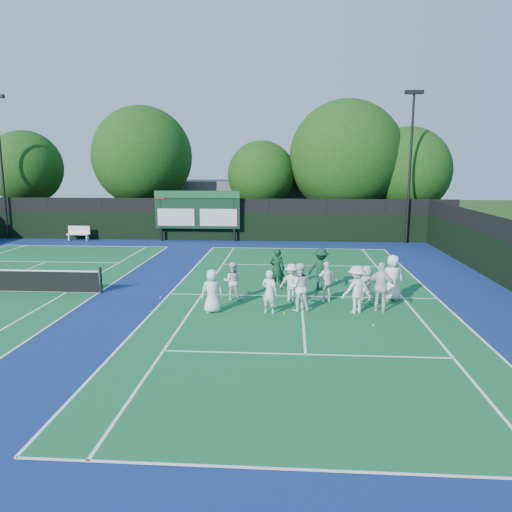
{
  "coord_description": "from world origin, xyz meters",
  "views": [
    {
      "loc": [
        -0.48,
        -18.91,
        5.33
      ],
      "look_at": [
        -2.0,
        3.0,
        1.3
      ],
      "focal_mm": 35.0,
      "sensor_mm": 36.0,
      "label": 1
    }
  ],
  "objects": [
    {
      "name": "player_back_0",
      "position": [
        -2.75,
        0.3,
        0.77
      ],
      "size": [
        0.76,
        0.6,
        1.54
      ],
      "primitive_type": "imported",
      "rotation": [
        0.0,
        0.0,
        3.16
      ],
      "color": "silver",
      "rests_on": "ground"
    },
    {
      "name": "coach_left",
      "position": [
        -1.03,
        2.16,
        0.9
      ],
      "size": [
        0.66,
        0.43,
        1.8
      ],
      "primitive_type": "imported",
      "rotation": [
        0.0,
        0.0,
        3.14
      ],
      "color": "#0E341D",
      "rests_on": "ground"
    },
    {
      "name": "tennis_ball_0",
      "position": [
        -0.66,
        -1.57,
        0.03
      ],
      "size": [
        0.07,
        0.07,
        0.07
      ],
      "primitive_type": "sphere",
      "color": "#D1D719",
      "rests_on": "ground"
    },
    {
      "name": "light_pole_left",
      "position": [
        -21.0,
        15.7,
        6.3
      ],
      "size": [
        1.2,
        0.3,
        10.12
      ],
      "color": "black",
      "rests_on": "ground"
    },
    {
      "name": "bench",
      "position": [
        -15.54,
        15.37,
        0.55
      ],
      "size": [
        1.65,
        0.55,
        1.03
      ],
      "color": "silver",
      "rests_on": "ground"
    },
    {
      "name": "coach_right",
      "position": [
        0.86,
        2.21,
        0.9
      ],
      "size": [
        1.31,
        0.98,
        1.81
      ],
      "primitive_type": "imported",
      "rotation": [
        0.0,
        0.0,
        2.85
      ],
      "color": "#0E3520",
      "rests_on": "ground"
    },
    {
      "name": "tree_a",
      "position": [
        -21.19,
        19.58,
        4.94
      ],
      "size": [
        5.78,
        5.78,
        7.99
      ],
      "color": "black",
      "rests_on": "ground"
    },
    {
      "name": "player_front_4",
      "position": [
        2.87,
        -0.94,
        0.92
      ],
      "size": [
        1.17,
        0.84,
        1.85
      ],
      "primitive_type": "imported",
      "rotation": [
        0.0,
        0.0,
        2.74
      ],
      "color": "silver",
      "rests_on": "ground"
    },
    {
      "name": "player_back_4",
      "position": [
        3.58,
        0.69,
        0.92
      ],
      "size": [
        0.94,
        0.66,
        1.83
      ],
      "primitive_type": "imported",
      "rotation": [
        0.0,
        0.0,
        3.22
      ],
      "color": "white",
      "rests_on": "ground"
    },
    {
      "name": "tree_c",
      "position": [
        -2.59,
        19.58,
        4.42
      ],
      "size": [
        5.16,
        5.16,
        7.14
      ],
      "color": "black",
      "rests_on": "ground"
    },
    {
      "name": "tennis_ball_1",
      "position": [
        0.88,
        1.72,
        0.03
      ],
      "size": [
        0.07,
        0.07,
        0.07
      ],
      "primitive_type": "sphere",
      "color": "#D1D719",
      "rests_on": "ground"
    },
    {
      "name": "tree_b",
      "position": [
        -11.78,
        19.58,
        5.75
      ],
      "size": [
        7.66,
        7.66,
        9.78
      ],
      "color": "black",
      "rests_on": "ground"
    },
    {
      "name": "court_apron",
      "position": [
        -6.0,
        1.0,
        0.0
      ],
      "size": [
        34.0,
        32.0,
        0.01
      ],
      "primitive_type": "cube",
      "color": "navy",
      "rests_on": "ground"
    },
    {
      "name": "tennis_ball_2",
      "position": [
        2.35,
        -2.67,
        0.03
      ],
      "size": [
        0.07,
        0.07,
        0.07
      ],
      "primitive_type": "sphere",
      "color": "#D1D719",
      "rests_on": "ground"
    },
    {
      "name": "scoreboard",
      "position": [
        -7.01,
        15.59,
        2.19
      ],
      "size": [
        6.0,
        0.21,
        3.55
      ],
      "color": "black",
      "rests_on": "ground"
    },
    {
      "name": "player_back_1",
      "position": [
        -0.4,
        0.27,
        0.75
      ],
      "size": [
        1.09,
        0.81,
        1.51
      ],
      "primitive_type": "imported",
      "rotation": [
        0.0,
        0.0,
        2.85
      ],
      "color": "silver",
      "rests_on": "ground"
    },
    {
      "name": "player_front_3",
      "position": [
        1.94,
        -1.14,
        0.87
      ],
      "size": [
        1.3,
        1.05,
        1.75
      ],
      "primitive_type": "imported",
      "rotation": [
        0.0,
        0.0,
        3.56
      ],
      "color": "white",
      "rests_on": "ground"
    },
    {
      "name": "player_front_1",
      "position": [
        -1.2,
        -1.45,
        0.81
      ],
      "size": [
        0.69,
        0.57,
        1.61
      ],
      "primitive_type": "imported",
      "rotation": [
        0.0,
        0.0,
        2.78
      ],
      "color": "white",
      "rests_on": "ground"
    },
    {
      "name": "tree_d",
      "position": [
        3.79,
        19.58,
        5.65
      ],
      "size": [
        8.52,
        8.52,
        10.13
      ],
      "color": "black",
      "rests_on": "ground"
    },
    {
      "name": "light_pole_right",
      "position": [
        7.5,
        15.7,
        6.3
      ],
      "size": [
        1.2,
        0.3,
        10.12
      ],
      "color": "black",
      "rests_on": "ground"
    },
    {
      "name": "ground",
      "position": [
        0.0,
        0.0,
        0.0
      ],
      "size": [
        120.0,
        120.0,
        0.0
      ],
      "primitive_type": "plane",
      "color": "#1C390F",
      "rests_on": "ground"
    },
    {
      "name": "player_front_0",
      "position": [
        -3.29,
        -1.46,
        0.8
      ],
      "size": [
        0.88,
        0.67,
        1.61
      ],
      "primitive_type": "imported",
      "rotation": [
        0.0,
        0.0,
        3.35
      ],
      "color": "white",
      "rests_on": "ground"
    },
    {
      "name": "tennis_ball_3",
      "position": [
        -5.69,
        0.32,
        0.03
      ],
      "size": [
        0.07,
        0.07,
        0.07
      ],
      "primitive_type": "sphere",
      "color": "#D1D719",
      "rests_on": "ground"
    },
    {
      "name": "player_back_3",
      "position": [
        2.5,
        0.26,
        0.75
      ],
      "size": [
        1.42,
        0.6,
        1.49
      ],
      "primitive_type": "imported",
      "rotation": [
        0.0,
        0.0,
        3.02
      ],
      "color": "white",
      "rests_on": "ground"
    },
    {
      "name": "player_back_2",
      "position": [
        0.97,
        0.29,
        0.81
      ],
      "size": [
        1.02,
        0.75,
        1.61
      ],
      "primitive_type": "imported",
      "rotation": [
        0.0,
        0.0,
        3.57
      ],
      "color": "white",
      "rests_on": "ground"
    },
    {
      "name": "player_front_2",
      "position": [
        -0.13,
        -1.03,
        0.9
      ],
      "size": [
        0.94,
        0.77,
        1.8
      ],
      "primitive_type": "imported",
      "rotation": [
        0.0,
        0.0,
        3.24
      ],
      "color": "white",
      "rests_on": "ground"
    },
    {
      "name": "back_fence",
      "position": [
        -6.0,
        16.0,
        1.36
      ],
      "size": [
        34.0,
        0.08,
        3.0
      ],
      "color": "black",
      "rests_on": "ground"
    },
    {
      "name": "clubhouse",
      "position": [
        -2.0,
        24.0,
        2.0
      ],
      "size": [
        18.0,
        6.0,
        4.0
      ],
      "primitive_type": "cube",
      "color": "#5E5E63",
      "rests_on": "ground"
    },
    {
      "name": "near_court",
      "position": [
        0.0,
        1.0,
        0.01
      ],
      "size": [
        11.05,
        23.85,
        0.01
      ],
      "color": "#135E2F",
      "rests_on": "ground"
    },
    {
      "name": "tree_e",
      "position": [
        8.32,
        19.58,
        4.71
      ],
      "size": [
        6.48,
        6.48,
        8.12
      ],
      "color": "black",
      "rests_on": "ground"
    }
  ]
}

